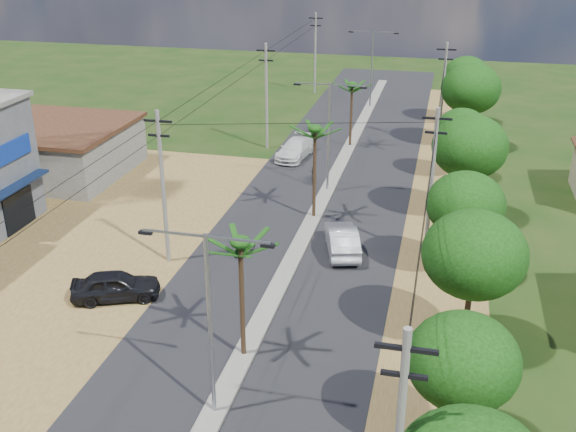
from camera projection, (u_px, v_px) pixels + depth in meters
The scene contains 29 objects.
ground at pixel (215, 414), 27.06m from camera, with size 160.00×160.00×0.00m, color black.
road at pixel (297, 251), 40.42m from camera, with size 12.00×110.00×0.04m, color black.
median at pixel (307, 229), 43.06m from camera, with size 1.00×90.00×0.18m, color #605E56.
dirt_lot_west at pixel (6, 278), 37.39m from camera, with size 18.00×46.00×0.04m, color brown.
dirt_shoulder_east at pixel (441, 266), 38.60m from camera, with size 5.00×90.00×0.03m, color brown.
low_shed at pixel (59, 149), 52.14m from camera, with size 10.40×10.40×3.95m.
tree_east_b at pixel (463, 361), 23.43m from camera, with size 4.00×4.00×5.83m.
tree_east_c at pixel (474, 255), 29.28m from camera, with size 4.60×4.60×6.83m.
tree_east_d at pixel (466, 205), 35.79m from camera, with size 4.20×4.20×6.13m.
tree_east_e at pixel (470, 147), 42.57m from camera, with size 4.80×4.80×7.14m.
tree_east_f at pixel (462, 130), 50.26m from camera, with size 3.80×3.80×5.52m.
tree_east_g at pixel (471, 89), 56.72m from camera, with size 5.00×5.00×7.38m.
tree_east_h at pixel (466, 76), 64.15m from camera, with size 4.40×4.40×6.52m.
palm_median_near at pixel (240, 247), 28.41m from camera, with size 2.00×2.00×6.15m.
palm_median_mid at pixel (315, 133), 42.51m from camera, with size 2.00×2.00×6.55m.
palm_median_far at pixel (352, 88), 57.02m from camera, with size 2.00×2.00×5.85m.
streetlight_near at pixel (209, 312), 25.14m from camera, with size 5.10×0.18×8.00m.
streetlight_mid at pixel (329, 128), 47.41m from camera, with size 5.10×0.18×8.00m.
streetlight_far at pixel (372, 62), 69.68m from camera, with size 5.10×0.18×8.00m.
utility_pole_w_b at pixel (163, 185), 37.34m from camera, with size 1.60×0.24×9.00m.
utility_pole_w_c at pixel (266, 94), 56.94m from camera, with size 1.60×0.24×9.00m.
utility_pole_w_d at pixel (315, 52), 75.64m from camera, with size 1.60×0.24×9.00m.
utility_pole_e_b at pixel (432, 182), 37.81m from camera, with size 1.60×0.24×9.00m.
utility_pole_e_c at pixel (443, 93), 57.40m from camera, with size 1.60×0.24×9.00m.
car_silver_mid at pixel (342, 240), 39.99m from camera, with size 1.72×4.93×1.62m, color #A4A6AC.
car_white_far at pixel (295, 149), 56.07m from camera, with size 2.13×5.24×1.52m, color beige.
car_parked_dark at pixel (116, 286), 34.98m from camera, with size 1.83×4.54×1.55m, color black.
moto_rider_west_a at pixel (245, 247), 39.78m from camera, with size 0.68×1.96×1.03m, color black.
moto_rider_west_b at pixel (312, 175), 51.00m from camera, with size 0.48×1.70×1.02m, color black.
Camera 1 is at (7.90, -20.32, 18.15)m, focal length 42.00 mm.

